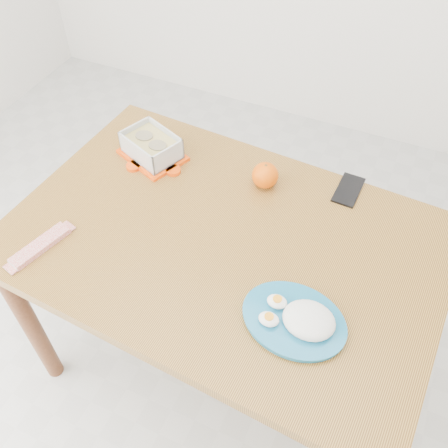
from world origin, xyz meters
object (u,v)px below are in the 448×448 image
at_px(dining_table, 224,258).
at_px(food_container, 152,147).
at_px(rice_plate, 299,319).
at_px(smartphone, 348,190).
at_px(orange_fruit, 265,175).

height_order(dining_table, food_container, food_container).
distance_m(food_container, rice_plate, 0.77).
bearing_deg(food_container, rice_plate, -10.51).
bearing_deg(smartphone, dining_table, -126.89).
bearing_deg(smartphone, food_container, -167.85).
relative_size(rice_plate, smartphone, 2.07).
xyz_separation_m(dining_table, orange_fruit, (0.03, 0.25, 0.14)).
bearing_deg(food_container, orange_fruit, 25.39).
bearing_deg(orange_fruit, dining_table, -96.11).
distance_m(food_container, smartphone, 0.65).
height_order(rice_plate, smartphone, rice_plate).
distance_m(orange_fruit, smartphone, 0.27).
relative_size(dining_table, rice_plate, 4.42).
height_order(orange_fruit, rice_plate, orange_fruit).
height_order(dining_table, rice_plate, rice_plate).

